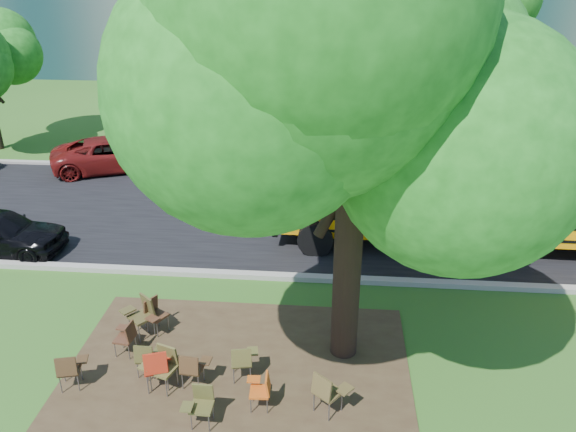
# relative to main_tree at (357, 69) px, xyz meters

# --- Properties ---
(ground) EXTENTS (160.00, 160.00, 0.00)m
(ground) POSITION_rel_main_tree_xyz_m (-3.15, -0.12, -6.00)
(ground) COLOR #2B571B
(ground) RESTS_ON ground
(dirt_patch) EXTENTS (7.00, 4.50, 0.03)m
(dirt_patch) POSITION_rel_main_tree_xyz_m (-2.15, -0.62, -5.98)
(dirt_patch) COLOR #382819
(dirt_patch) RESTS_ON ground
(asphalt_road) EXTENTS (80.00, 8.00, 0.04)m
(asphalt_road) POSITION_rel_main_tree_xyz_m (-3.15, 6.88, -5.98)
(asphalt_road) COLOR black
(asphalt_road) RESTS_ON ground
(kerb_near) EXTENTS (80.00, 0.25, 0.14)m
(kerb_near) POSITION_rel_main_tree_xyz_m (-3.15, 2.88, -5.93)
(kerb_near) COLOR gray
(kerb_near) RESTS_ON ground
(kerb_far) EXTENTS (80.00, 0.25, 0.14)m
(kerb_far) POSITION_rel_main_tree_xyz_m (-3.15, 10.98, -5.93)
(kerb_far) COLOR gray
(kerb_far) RESTS_ON ground
(bg_tree_2) EXTENTS (4.80, 4.80, 6.62)m
(bg_tree_2) POSITION_rel_main_tree_xyz_m (-8.15, 15.88, -1.78)
(bg_tree_2) COLOR black
(bg_tree_2) RESTS_ON ground
(bg_tree_3) EXTENTS (5.60, 5.60, 7.84)m
(bg_tree_3) POSITION_rel_main_tree_xyz_m (4.85, 13.88, -0.97)
(bg_tree_3) COLOR black
(bg_tree_3) RESTS_ON ground
(main_tree) EXTENTS (7.20, 7.20, 9.61)m
(main_tree) POSITION_rel_main_tree_xyz_m (0.00, 0.00, 0.00)
(main_tree) COLOR black
(main_tree) RESTS_ON ground
(school_bus) EXTENTS (12.52, 3.04, 3.05)m
(school_bus) POSITION_rel_main_tree_xyz_m (4.90, 5.43, -4.23)
(school_bus) COLOR orange
(school_bus) RESTS_ON ground
(chair_0) EXTENTS (0.57, 0.60, 0.84)m
(chair_0) POSITION_rel_main_tree_xyz_m (-5.29, -1.61, -5.48)
(chair_0) COLOR #3F2A16
(chair_0) RESTS_ON ground
(chair_1) EXTENTS (0.53, 0.48, 0.82)m
(chair_1) POSITION_rel_main_tree_xyz_m (-3.92, -1.11, -5.49)
(chair_1) COLOR #43401D
(chair_1) RESTS_ON ground
(chair_2) EXTENTS (0.65, 0.72, 0.95)m
(chair_2) POSITION_rel_main_tree_xyz_m (-3.59, -1.45, -5.41)
(chair_2) COLOR #A42511
(chair_2) RESTS_ON ground
(chair_3) EXTENTS (0.73, 0.58, 0.93)m
(chair_3) POSITION_rel_main_tree_xyz_m (-3.50, -1.39, -5.42)
(chair_3) COLOR brown
(chair_3) RESTS_ON ground
(chair_4) EXTENTS (0.58, 0.49, 0.83)m
(chair_4) POSITION_rel_main_tree_xyz_m (-2.93, -1.37, -5.48)
(chair_4) COLOR #442D18
(chair_4) RESTS_ON ground
(chair_5) EXTENTS (0.53, 0.48, 0.82)m
(chair_5) POSITION_rel_main_tree_xyz_m (-2.56, -2.27, -5.49)
(chair_5) COLOR #4A4720
(chair_5) RESTS_ON ground
(chair_6) EXTENTS (0.47, 0.51, 0.78)m
(chair_6) POSITION_rel_main_tree_xyz_m (-1.52, -1.79, -5.52)
(chair_6) COLOR #B64D13
(chair_6) RESTS_ON ground
(chair_7) EXTENTS (0.80, 0.63, 0.93)m
(chair_7) POSITION_rel_main_tree_xyz_m (-0.31, -1.85, -5.42)
(chair_7) COLOR brown
(chair_7) RESTS_ON ground
(chair_8) EXTENTS (0.47, 0.57, 0.80)m
(chair_8) POSITION_rel_main_tree_xyz_m (-4.56, -0.48, -5.50)
(chair_8) COLOR #472919
(chair_8) RESTS_ON ground
(chair_9) EXTENTS (0.83, 0.66, 0.97)m
(chair_9) POSITION_rel_main_tree_xyz_m (-4.45, 0.24, -5.40)
(chair_9) COLOR #453D1E
(chair_9) RESTS_ON ground
(chair_10) EXTENTS (0.56, 0.71, 0.84)m
(chair_10) POSITION_rel_main_tree_xyz_m (-4.22, 0.35, -5.47)
(chair_10) COLOR #462A19
(chair_10) RESTS_ON ground
(chair_11) EXTENTS (0.57, 0.59, 0.84)m
(chair_11) POSITION_rel_main_tree_xyz_m (-2.00, -1.07, -5.47)
(chair_11) COLOR #504D22
(chair_11) RESTS_ON ground
(bg_car_red) EXTENTS (5.19, 3.76, 1.31)m
(bg_car_red) POSITION_rel_main_tree_xyz_m (-9.01, 10.68, -5.34)
(bg_car_red) COLOR #5E1210
(bg_car_red) RESTS_ON ground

